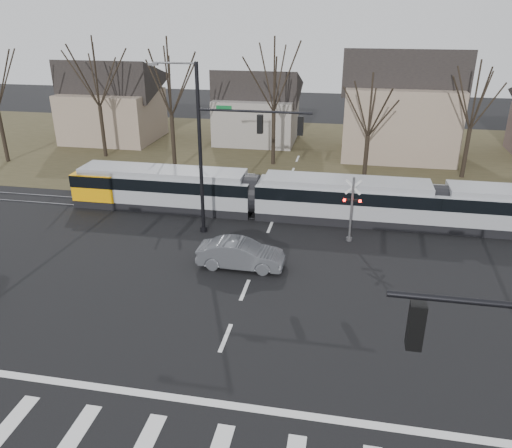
# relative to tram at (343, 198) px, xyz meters

# --- Properties ---
(ground) EXTENTS (140.00, 140.00, 0.00)m
(ground) POSITION_rel_tram_xyz_m (-4.44, -16.00, -1.52)
(ground) COLOR black
(grass_verge) EXTENTS (140.00, 28.00, 0.01)m
(grass_verge) POSITION_rel_tram_xyz_m (-4.44, 16.00, -1.52)
(grass_verge) COLOR #38331E
(grass_verge) RESTS_ON ground
(stop_line) EXTENTS (28.00, 0.35, 0.01)m
(stop_line) POSITION_rel_tram_xyz_m (-4.44, -17.80, -1.52)
(stop_line) COLOR silver
(stop_line) RESTS_ON ground
(lane_dashes) EXTENTS (0.18, 30.00, 0.01)m
(lane_dashes) POSITION_rel_tram_xyz_m (-4.44, -0.00, -1.52)
(lane_dashes) COLOR silver
(lane_dashes) RESTS_ON ground
(rail_pair) EXTENTS (90.00, 1.52, 0.06)m
(rail_pair) POSITION_rel_tram_xyz_m (-4.44, -0.20, -1.49)
(rail_pair) COLOR #59595E
(rail_pair) RESTS_ON ground
(tram) EXTENTS (36.92, 2.74, 2.80)m
(tram) POSITION_rel_tram_xyz_m (0.00, 0.00, 0.00)
(tram) COLOR gray
(tram) RESTS_ON ground
(sedan) EXTENTS (1.68, 4.66, 1.53)m
(sedan) POSITION_rel_tram_xyz_m (-5.15, -7.66, -0.76)
(sedan) COLOR #4C4F54
(sedan) RESTS_ON ground
(signal_pole_far) EXTENTS (9.28, 0.44, 10.20)m
(signal_pole_far) POSITION_rel_tram_xyz_m (-6.85, -3.50, 4.17)
(signal_pole_far) COLOR black
(signal_pole_far) RESTS_ON ground
(rail_crossing_signal) EXTENTS (1.08, 0.36, 4.00)m
(rail_crossing_signal) POSITION_rel_tram_xyz_m (0.56, -3.21, 0.36)
(rail_crossing_signal) COLOR #59595B
(rail_crossing_signal) RESTS_ON ground
(tree_row) EXTENTS (59.20, 7.20, 10.00)m
(tree_row) POSITION_rel_tram_xyz_m (-2.44, 10.00, 3.48)
(tree_row) COLOR black
(tree_row) RESTS_ON ground
(house_a) EXTENTS (9.72, 8.64, 8.60)m
(house_a) POSITION_rel_tram_xyz_m (-24.44, 18.00, 2.94)
(house_a) COLOR gray
(house_a) RESTS_ON ground
(house_b) EXTENTS (8.64, 7.56, 7.65)m
(house_b) POSITION_rel_tram_xyz_m (-9.44, 20.00, 2.44)
(house_b) COLOR gray
(house_b) RESTS_ON ground
(house_c) EXTENTS (10.80, 8.64, 10.10)m
(house_c) POSITION_rel_tram_xyz_m (4.56, 17.00, 3.71)
(house_c) COLOR gray
(house_c) RESTS_ON ground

